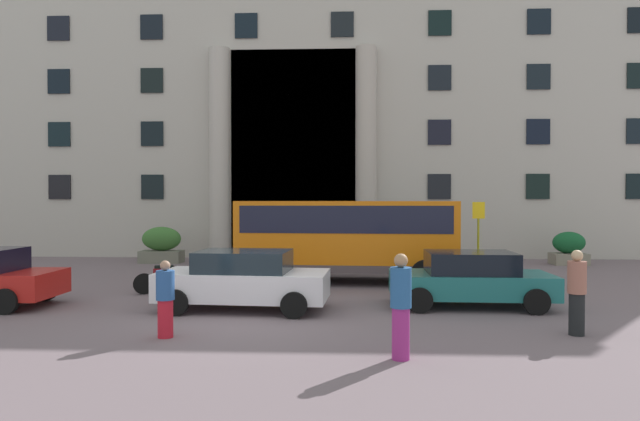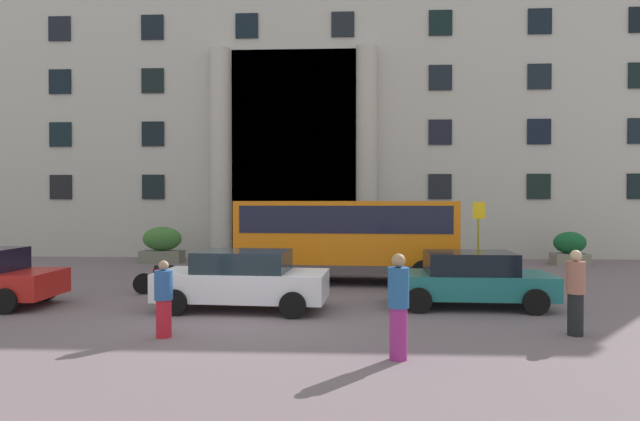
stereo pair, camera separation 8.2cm
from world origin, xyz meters
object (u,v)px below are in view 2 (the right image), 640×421
orange_minibus (347,233)px  pedestrian_woman_dark_dress (576,292)px  parked_coupe_end (469,279)px  motorcycle_near_kerb (169,278)px  hedge_planter_west (394,248)px  white_taxi_kerbside (243,279)px  hedge_planter_far_west (570,249)px  pedestrian_child_trailing (398,306)px  hedge_planter_entrance_left (162,245)px  bus_stop_sign (479,230)px  pedestrian_woman_with_bag (164,299)px

orange_minibus → pedestrian_woman_dark_dress: size_ratio=4.19×
parked_coupe_end → motorcycle_near_kerb: bearing=170.5°
parked_coupe_end → motorcycle_near_kerb: size_ratio=1.98×
hedge_planter_west → white_taxi_kerbside: 10.64m
motorcycle_near_kerb → hedge_planter_west: bearing=33.0°
hedge_planter_far_west → pedestrian_child_trailing: bearing=-121.1°
hedge_planter_entrance_left → pedestrian_woman_dark_dress: 17.60m
bus_stop_sign → hedge_planter_entrance_left: 13.28m
hedge_planter_far_west → parked_coupe_end: parked_coupe_end is taller
pedestrian_woman_dark_dress → pedestrian_child_trailing: 4.13m
hedge_planter_west → pedestrian_woman_with_bag: pedestrian_woman_with_bag is taller
pedestrian_woman_with_bag → pedestrian_child_trailing: bearing=-143.5°
hedge_planter_entrance_left → orange_minibus: bearing=-33.4°
bus_stop_sign → motorcycle_near_kerb: bearing=-156.6°
orange_minibus → pedestrian_woman_with_bag: orange_minibus is taller
orange_minibus → pedestrian_woman_dark_dress: orange_minibus is taller
hedge_planter_entrance_left → white_taxi_kerbside: (5.45, -10.02, -0.01)m
hedge_planter_entrance_left → pedestrian_woman_with_bag: hedge_planter_entrance_left is taller
hedge_planter_entrance_left → motorcycle_near_kerb: hedge_planter_entrance_left is taller
motorcycle_near_kerb → pedestrian_woman_with_bag: (1.56, -5.04, 0.30)m
hedge_planter_west → pedestrian_child_trailing: 13.76m
orange_minibus → motorcycle_near_kerb: 5.86m
white_taxi_kerbside → bus_stop_sign: bearing=45.8°
hedge_planter_entrance_left → bus_stop_sign: bearing=-15.2°
hedge_planter_entrance_left → motorcycle_near_kerb: (2.85, -7.78, -0.30)m
hedge_planter_west → hedge_planter_entrance_left: size_ratio=1.09×
parked_coupe_end → pedestrian_woman_with_bag: 7.54m
pedestrian_woman_with_bag → white_taxi_kerbside: bearing=-57.6°
hedge_planter_west → motorcycle_near_kerb: size_ratio=0.94×
parked_coupe_end → hedge_planter_west: bearing=98.7°
hedge_planter_entrance_left → white_taxi_kerbside: size_ratio=0.42×
orange_minibus → hedge_planter_west: bearing=70.9°
pedestrian_child_trailing → pedestrian_woman_with_bag: bearing=-96.9°
hedge_planter_far_west → motorcycle_near_kerb: hedge_planter_far_west is taller
parked_coupe_end → pedestrian_woman_with_bag: (-6.73, -3.41, 0.04)m
bus_stop_sign → hedge_planter_west: bus_stop_sign is taller
bus_stop_sign → hedge_planter_west: 4.23m
hedge_planter_entrance_left → hedge_planter_far_west: size_ratio=1.26×
orange_minibus → bus_stop_sign: (4.76, 1.83, 0.03)m
hedge_planter_entrance_left → motorcycle_near_kerb: bearing=-69.9°
bus_stop_sign → hedge_planter_entrance_left: (-12.79, 3.47, -0.88)m
orange_minibus → hedge_planter_far_west: bearing=32.7°
bus_stop_sign → hedge_planter_entrance_left: bus_stop_sign is taller
white_taxi_kerbside → pedestrian_woman_with_bag: pedestrian_woman_with_bag is taller
hedge_planter_entrance_left → parked_coupe_end: 14.58m
hedge_planter_west → parked_coupe_end: 9.07m
orange_minibus → hedge_planter_far_west: (9.41, 5.34, -0.94)m
motorcycle_near_kerb → pedestrian_woman_dark_dress: 10.74m
hedge_planter_far_west → white_taxi_kerbside: size_ratio=0.33×
hedge_planter_entrance_left → pedestrian_woman_dark_dress: size_ratio=1.04×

